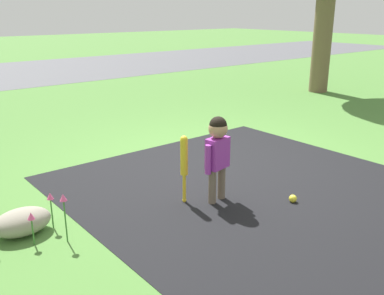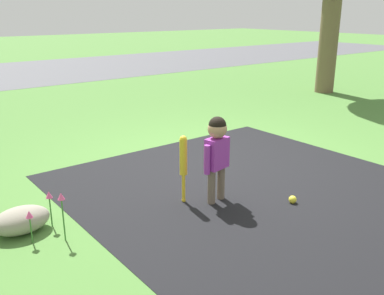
% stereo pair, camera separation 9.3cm
% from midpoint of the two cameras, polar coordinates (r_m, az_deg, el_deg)
% --- Properties ---
extents(ground_plane, '(60.00, 60.00, 0.00)m').
position_cam_midpoint_polar(ground_plane, '(5.48, 2.00, -2.08)').
color(ground_plane, '#477533').
extents(child, '(0.36, 0.19, 0.89)m').
position_cam_midpoint_polar(child, '(4.22, 2.81, 0.02)').
color(child, '#6B5B4C').
rests_on(child, ground).
extents(baseball_bat, '(0.08, 0.08, 0.70)m').
position_cam_midpoint_polar(baseball_bat, '(4.23, -1.69, -1.64)').
color(baseball_bat, yellow).
rests_on(baseball_bat, ground).
extents(sports_ball, '(0.08, 0.08, 0.08)m').
position_cam_midpoint_polar(sports_ball, '(4.48, 12.72, -6.66)').
color(sports_ball, yellow).
rests_on(sports_ball, ground).
extents(flower_bed, '(0.59, 0.37, 0.44)m').
position_cam_midpoint_polar(flower_bed, '(3.82, -20.96, -7.59)').
color(flower_bed, '#38702D').
rests_on(flower_bed, ground).
extents(edging_rock, '(0.50, 0.34, 0.23)m').
position_cam_midpoint_polar(edging_rock, '(4.06, -22.35, -9.17)').
color(edging_rock, gray).
rests_on(edging_rock, ground).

